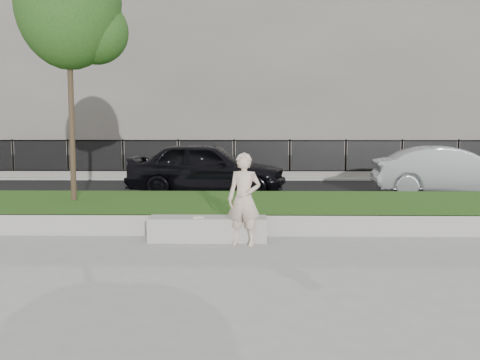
{
  "coord_description": "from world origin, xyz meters",
  "views": [
    {
      "loc": [
        -0.03,
        -9.06,
        2.07
      ],
      "look_at": [
        -0.19,
        1.2,
        1.06
      ],
      "focal_mm": 40.0,
      "sensor_mm": 36.0,
      "label": 1
    }
  ],
  "objects_px": {
    "young_tree": "(73,6)",
    "car_dark": "(207,168)",
    "book": "(198,217)",
    "car_silver": "(449,171)",
    "stone_bench": "(208,229)",
    "man": "(244,199)"
  },
  "relations": [
    {
      "from": "stone_bench",
      "to": "man",
      "type": "distance_m",
      "value": 0.96
    },
    {
      "from": "stone_bench",
      "to": "young_tree",
      "type": "bearing_deg",
      "value": 140.99
    },
    {
      "from": "stone_bench",
      "to": "book",
      "type": "height_order",
      "value": "book"
    },
    {
      "from": "young_tree",
      "to": "car_dark",
      "type": "distance_m",
      "value": 6.09
    },
    {
      "from": "stone_bench",
      "to": "car_silver",
      "type": "height_order",
      "value": "car_silver"
    },
    {
      "from": "car_silver",
      "to": "young_tree",
      "type": "bearing_deg",
      "value": 116.52
    },
    {
      "from": "book",
      "to": "car_silver",
      "type": "height_order",
      "value": "car_silver"
    },
    {
      "from": "young_tree",
      "to": "car_dark",
      "type": "xyz_separation_m",
      "value": [
        2.71,
        3.77,
        -3.95
      ]
    },
    {
      "from": "book",
      "to": "car_dark",
      "type": "relative_size",
      "value": 0.04
    },
    {
      "from": "stone_bench",
      "to": "car_silver",
      "type": "relative_size",
      "value": 0.48
    },
    {
      "from": "young_tree",
      "to": "car_silver",
      "type": "relative_size",
      "value": 1.36
    },
    {
      "from": "book",
      "to": "young_tree",
      "type": "bearing_deg",
      "value": 119.97
    },
    {
      "from": "young_tree",
      "to": "man",
      "type": "bearing_deg",
      "value": -37.2
    },
    {
      "from": "stone_bench",
      "to": "man",
      "type": "height_order",
      "value": "man"
    },
    {
      "from": "man",
      "to": "car_silver",
      "type": "bearing_deg",
      "value": 63.67
    },
    {
      "from": "young_tree",
      "to": "stone_bench",
      "type": "bearing_deg",
      "value": -39.01
    },
    {
      "from": "young_tree",
      "to": "car_dark",
      "type": "height_order",
      "value": "young_tree"
    },
    {
      "from": "car_silver",
      "to": "stone_bench",
      "type": "bearing_deg",
      "value": 139.03
    },
    {
      "from": "car_silver",
      "to": "man",
      "type": "bearing_deg",
      "value": 143.47
    },
    {
      "from": "car_dark",
      "to": "book",
      "type": "bearing_deg",
      "value": -170.96
    },
    {
      "from": "young_tree",
      "to": "car_silver",
      "type": "bearing_deg",
      "value": 21.07
    },
    {
      "from": "car_silver",
      "to": "car_dark",
      "type": "bearing_deg",
      "value": 96.08
    }
  ]
}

